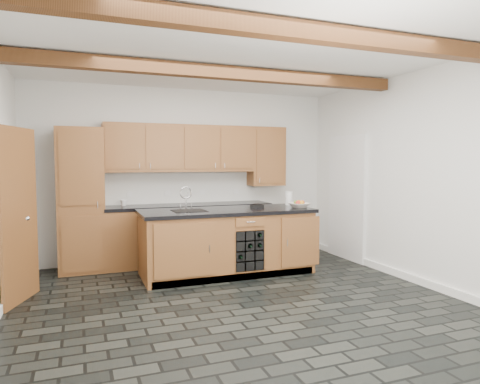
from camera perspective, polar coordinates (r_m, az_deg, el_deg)
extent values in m
plane|color=black|center=(5.03, -0.15, -14.61)|extent=(5.00, 5.00, 0.00)
plane|color=white|center=(7.16, -7.21, 2.34)|extent=(5.00, 0.00, 5.00)
plane|color=white|center=(6.11, 22.37, 1.79)|extent=(0.00, 5.00, 5.00)
plane|color=white|center=(4.91, -0.15, 18.09)|extent=(5.00, 5.00, 0.00)
cube|color=#593117|center=(3.83, 6.62, 20.62)|extent=(4.90, 0.15, 0.15)
cube|color=#593117|center=(5.44, -2.46, 15.62)|extent=(4.90, 0.15, 0.15)
cube|color=white|center=(6.29, 21.90, -10.59)|extent=(0.04, 5.00, 0.10)
cube|color=white|center=(5.84, -28.46, -2.22)|extent=(0.06, 0.94, 2.04)
cube|color=#9B5F31|center=(5.48, -27.39, -2.78)|extent=(0.31, 0.77, 2.00)
cube|color=white|center=(7.28, 14.03, -0.72)|extent=(0.06, 0.98, 2.04)
cube|color=black|center=(7.30, 14.19, -0.87)|extent=(0.02, 0.86, 1.96)
cube|color=#9B5F31|center=(6.68, -20.45, -1.01)|extent=(0.65, 0.60, 2.10)
cube|color=#9B5F31|center=(6.96, -6.76, -5.66)|extent=(2.60, 0.60, 0.88)
cube|color=black|center=(6.90, -6.79, -1.85)|extent=(2.64, 0.62, 0.05)
cube|color=white|center=(7.15, -7.37, 0.65)|extent=(2.60, 0.02, 0.52)
cube|color=#9B5F31|center=(6.96, -7.91, 5.78)|extent=(2.40, 0.35, 0.75)
cube|color=#9B5F31|center=(7.44, 3.48, 4.73)|extent=(0.60, 0.35, 1.00)
cube|color=#9B5F31|center=(6.20, -1.79, -6.82)|extent=(2.40, 0.90, 0.88)
cube|color=black|center=(6.13, -1.80, -2.55)|extent=(2.46, 0.96, 0.05)
cube|color=#9B5F31|center=(5.56, -7.32, -7.70)|extent=(0.80, 0.02, 0.70)
cube|color=#9B5F31|center=(6.16, 8.08, -6.56)|extent=(0.60, 0.02, 0.70)
cube|color=black|center=(5.98, 0.83, -7.61)|extent=(0.42, 0.30, 0.56)
cylinder|color=black|center=(5.99, 2.23, -6.92)|extent=(0.07, 0.26, 0.07)
cylinder|color=black|center=(5.96, 2.23, -5.60)|extent=(0.07, 0.26, 0.07)
cylinder|color=black|center=(5.93, 0.97, -7.02)|extent=(0.07, 0.26, 0.07)
cylinder|color=black|center=(5.91, -0.30, -8.44)|extent=(0.07, 0.26, 0.07)
cube|color=black|center=(5.97, -6.80, -2.56)|extent=(0.45, 0.40, 0.02)
cylinder|color=silver|center=(6.14, -7.22, -1.40)|extent=(0.02, 0.02, 0.20)
torus|color=silver|center=(6.12, -7.23, -0.10)|extent=(0.18, 0.02, 0.18)
cylinder|color=silver|center=(6.12, -7.94, -1.98)|extent=(0.02, 0.02, 0.08)
cylinder|color=silver|center=(6.16, -6.49, -1.93)|extent=(0.02, 0.02, 0.08)
cube|color=black|center=(6.34, 2.29, -1.92)|extent=(0.20, 0.12, 0.04)
cylinder|color=black|center=(6.34, 2.29, -1.66)|extent=(0.12, 0.12, 0.02)
imported|color=silver|center=(6.40, 7.91, -1.76)|extent=(0.34, 0.34, 0.07)
sphere|color=red|center=(6.42, 8.31, -1.40)|extent=(0.07, 0.07, 0.07)
sphere|color=orange|center=(6.44, 7.84, -1.38)|extent=(0.07, 0.07, 0.07)
sphere|color=#518022|center=(6.40, 7.47, -1.41)|extent=(0.07, 0.07, 0.07)
sphere|color=red|center=(6.35, 7.72, -1.46)|extent=(0.07, 0.07, 0.07)
sphere|color=orange|center=(6.36, 8.24, -1.45)|extent=(0.07, 0.07, 0.07)
cylinder|color=white|center=(6.77, 6.54, -0.82)|extent=(0.11, 0.11, 0.22)
imported|color=white|center=(6.80, -15.23, -1.41)|extent=(0.13, 0.13, 0.10)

